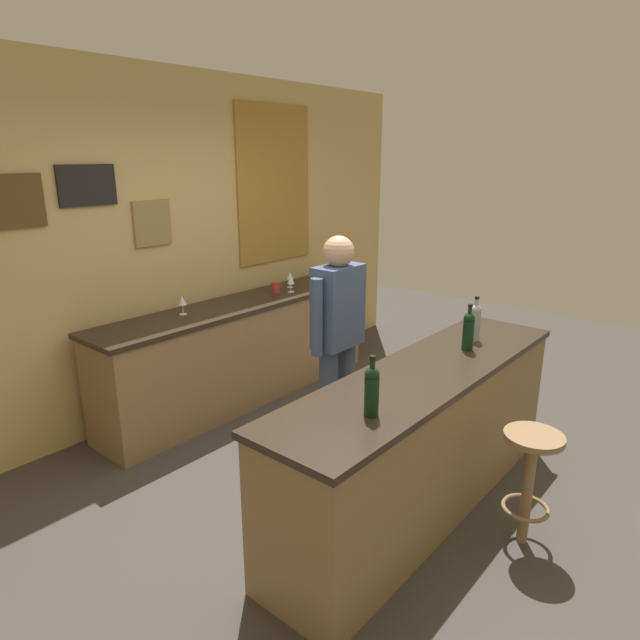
# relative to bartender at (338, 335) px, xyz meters

# --- Properties ---
(ground_plane) EXTENTS (10.00, 10.00, 0.00)m
(ground_plane) POSITION_rel_bartender_xyz_m (-0.14, -0.37, -0.94)
(ground_plane) COLOR #423D38
(back_wall) EXTENTS (6.00, 0.09, 2.80)m
(back_wall) POSITION_rel_bartender_xyz_m (-0.12, 1.66, 0.48)
(back_wall) COLOR tan
(back_wall) RESTS_ON ground_plane
(bar_counter) EXTENTS (2.47, 0.60, 0.92)m
(bar_counter) POSITION_rel_bartender_xyz_m (-0.14, -0.77, -0.47)
(bar_counter) COLOR olive
(bar_counter) RESTS_ON ground_plane
(side_counter) EXTENTS (2.81, 0.56, 0.90)m
(side_counter) POSITION_rel_bartender_xyz_m (0.26, 1.28, -0.48)
(side_counter) COLOR olive
(side_counter) RESTS_ON ground_plane
(bartender) EXTENTS (0.52, 0.21, 1.62)m
(bartender) POSITION_rel_bartender_xyz_m (0.00, 0.00, 0.00)
(bartender) COLOR #384766
(bartender) RESTS_ON ground_plane
(bar_stool) EXTENTS (0.32, 0.32, 0.68)m
(bar_stool) POSITION_rel_bartender_xyz_m (-0.05, -1.40, -0.48)
(bar_stool) COLOR olive
(bar_stool) RESTS_ON ground_plane
(wine_bottle_a) EXTENTS (0.07, 0.07, 0.31)m
(wine_bottle_a) POSITION_rel_bartender_xyz_m (-0.83, -0.86, 0.12)
(wine_bottle_a) COLOR black
(wine_bottle_a) RESTS_ON bar_counter
(wine_bottle_b) EXTENTS (0.07, 0.07, 0.31)m
(wine_bottle_b) POSITION_rel_bartender_xyz_m (0.33, -0.80, 0.12)
(wine_bottle_b) COLOR black
(wine_bottle_b) RESTS_ON bar_counter
(wine_bottle_c) EXTENTS (0.07, 0.07, 0.31)m
(wine_bottle_c) POSITION_rel_bartender_xyz_m (0.54, -0.75, 0.12)
(wine_bottle_c) COLOR #999E99
(wine_bottle_c) RESTS_ON bar_counter
(wine_glass_a) EXTENTS (0.07, 0.07, 0.16)m
(wine_glass_a) POSITION_rel_bartender_xyz_m (-0.31, 1.34, 0.07)
(wine_glass_a) COLOR silver
(wine_glass_a) RESTS_ON side_counter
(wine_glass_b) EXTENTS (0.07, 0.07, 0.16)m
(wine_glass_b) POSITION_rel_bartender_xyz_m (0.80, 1.19, 0.07)
(wine_glass_b) COLOR silver
(wine_glass_b) RESTS_ON side_counter
(wine_glass_c) EXTENTS (0.07, 0.07, 0.16)m
(wine_glass_c) POSITION_rel_bartender_xyz_m (0.93, 1.33, 0.07)
(wine_glass_c) COLOR silver
(wine_glass_c) RESTS_ON side_counter
(coffee_mug) EXTENTS (0.13, 0.08, 0.09)m
(coffee_mug) POSITION_rel_bartender_xyz_m (0.70, 1.29, 0.01)
(coffee_mug) COLOR #B2332D
(coffee_mug) RESTS_ON side_counter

